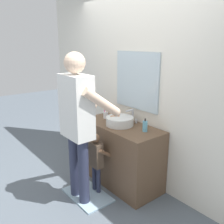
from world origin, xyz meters
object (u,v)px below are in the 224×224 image
(child_toddler, at_px, (96,158))
(soap_bottle, at_px, (145,126))
(toothbrush_cup, at_px, (106,115))
(adult_parent, at_px, (78,116))

(child_toddler, bearing_deg, soap_bottle, 51.53)
(toothbrush_cup, relative_size, child_toddler, 0.26)
(soap_bottle, xyz_separation_m, adult_parent, (-0.38, -0.71, 0.17))
(toothbrush_cup, height_order, child_toddler, toothbrush_cup)
(soap_bottle, xyz_separation_m, child_toddler, (-0.37, -0.47, -0.43))
(toothbrush_cup, height_order, soap_bottle, toothbrush_cup)
(toothbrush_cup, xyz_separation_m, soap_bottle, (0.73, 0.04, 0.01))
(soap_bottle, distance_m, adult_parent, 0.82)
(adult_parent, bearing_deg, toothbrush_cup, 117.90)
(soap_bottle, relative_size, child_toddler, 0.21)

